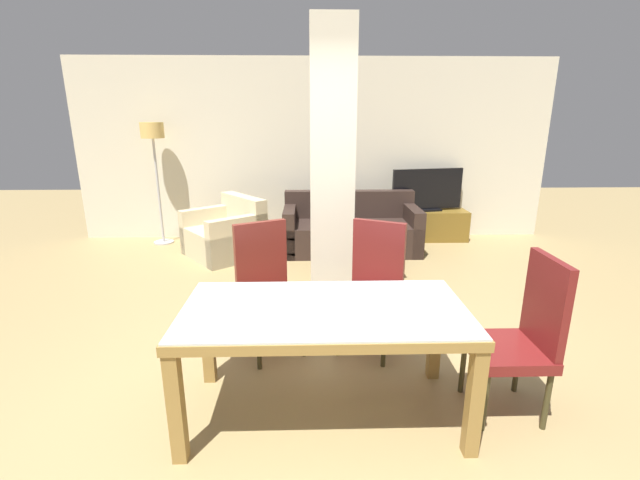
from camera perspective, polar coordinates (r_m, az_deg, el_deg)
The scene contains 14 objects.
ground_plane at distance 3.01m, azimuth 0.53°, elevation -21.92°, with size 18.00×18.00×0.00m, color #A08856.
back_wall at distance 6.69m, azimuth -0.80°, elevation 11.82°, with size 7.20×0.09×2.70m.
divider_pillar at distance 4.11m, azimuth 1.59°, elevation 9.10°, with size 0.41×0.37×2.70m.
dining_table at distance 2.68m, azimuth 0.57°, elevation -11.85°, with size 1.73×0.86×0.75m.
dining_chair_head_right at distance 3.01m, azimuth 25.42°, elevation -11.12°, with size 0.46×0.46×1.05m.
dining_chair_far_left at distance 3.48m, azimuth -7.07°, elevation -5.89°, with size 0.62×0.62×1.05m.
dining_chair_far_right at distance 3.51m, azimuth 7.09°, elevation -5.72°, with size 0.62×0.62×1.05m.
sofa at distance 6.12m, azimuth 4.11°, elevation 1.22°, with size 1.89×0.87×0.81m.
armchair at distance 6.02m, azimuth -12.41°, elevation 0.59°, with size 1.26×1.27×0.80m.
coffee_table at distance 5.18m, azimuth 6.31°, elevation -2.54°, with size 0.78×0.51×0.39m.
bottle at distance 5.04m, azimuth 6.66°, elevation 0.23°, with size 0.06×0.06×0.23m.
tv_stand at distance 6.84m, azimuth 13.80°, elevation 1.93°, with size 1.28×0.40×0.46m.
tv_screen at distance 6.73m, azimuth 14.11°, elevation 6.42°, with size 1.11×0.29×0.64m.
floor_lamp at distance 6.72m, azimuth -21.33°, elevation 12.02°, with size 0.32×0.32×1.78m.
Camera 1 is at (-0.09, -2.37, 1.85)m, focal length 24.00 mm.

